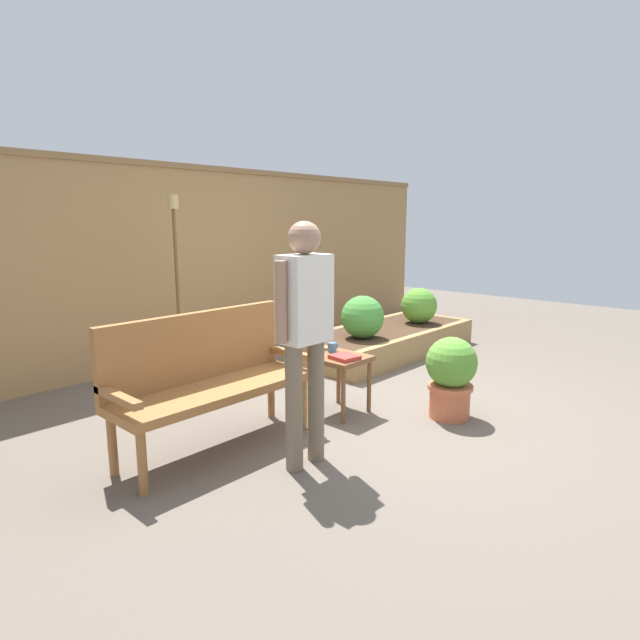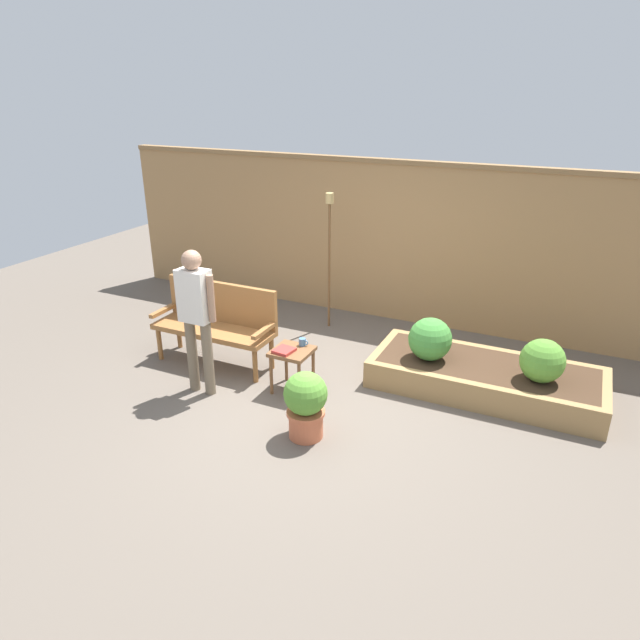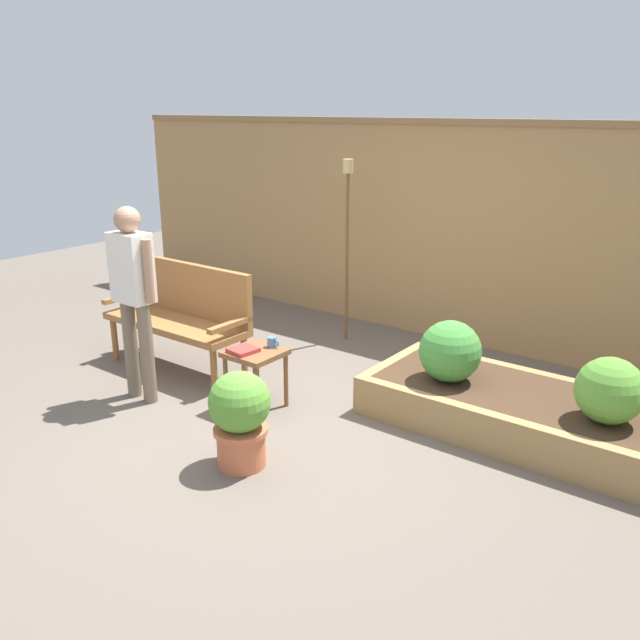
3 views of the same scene
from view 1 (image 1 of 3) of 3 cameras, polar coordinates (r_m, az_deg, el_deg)
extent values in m
plane|color=#60564C|center=(4.51, 6.50, -9.53)|extent=(14.00, 14.00, 0.00)
cube|color=#A37A4C|center=(6.14, -13.38, 5.77)|extent=(8.40, 0.10, 2.10)
cube|color=olive|center=(6.14, -13.84, 15.84)|extent=(8.40, 0.14, 0.06)
cylinder|color=#936033|center=(4.25, -5.34, -7.95)|extent=(0.06, 0.06, 0.40)
cylinder|color=#936033|center=(4.00, -1.83, -9.10)|extent=(0.06, 0.06, 0.40)
cylinder|color=#936033|center=(3.56, -21.65, -12.51)|extent=(0.06, 0.06, 0.40)
cylinder|color=#936033|center=(3.26, -18.78, -14.49)|extent=(0.06, 0.06, 0.40)
cube|color=#936033|center=(3.65, -11.23, -7.50)|extent=(1.44, 0.48, 0.06)
cube|color=#936033|center=(3.74, -13.30, -2.83)|extent=(1.44, 0.06, 0.48)
cube|color=#936033|center=(3.27, -21.17, -7.82)|extent=(0.06, 0.48, 0.04)
cube|color=#936033|center=(4.04, -3.39, -3.59)|extent=(0.06, 0.48, 0.04)
cylinder|color=brown|center=(4.54, 2.03, -6.37)|extent=(0.04, 0.04, 0.44)
cylinder|color=brown|center=(4.35, 5.37, -7.22)|extent=(0.04, 0.04, 0.44)
cylinder|color=brown|center=(4.31, -0.84, -7.34)|extent=(0.04, 0.04, 0.44)
cylinder|color=brown|center=(4.10, 2.55, -8.30)|extent=(0.04, 0.04, 0.44)
cube|color=brown|center=(4.25, 2.30, -4.22)|extent=(0.40, 0.40, 0.04)
cylinder|color=teal|center=(4.36, 1.33, -3.00)|extent=(0.07, 0.07, 0.08)
torus|color=teal|center=(4.39, 1.68, -2.90)|extent=(0.06, 0.01, 0.06)
cube|color=#B2332D|center=(4.16, 2.70, -4.06)|extent=(0.21, 0.22, 0.03)
cylinder|color=#C66642|center=(4.38, 13.90, -8.75)|extent=(0.32, 0.32, 0.24)
cylinder|color=#C66642|center=(4.34, 13.99, -7.05)|extent=(0.36, 0.36, 0.04)
sphere|color=#569333|center=(4.28, 14.11, -4.50)|extent=(0.41, 0.41, 0.41)
cube|color=#997547|center=(6.04, 10.66, -2.88)|extent=(2.40, 0.09, 0.30)
cube|color=#997547|center=(6.54, 3.90, -1.64)|extent=(2.40, 0.09, 0.30)
cube|color=#997547|center=(5.40, 0.00, -4.31)|extent=(0.09, 0.82, 0.30)
cube|color=#997547|center=(7.23, 12.46, -0.67)|extent=(0.09, 0.82, 0.30)
cube|color=#422D1E|center=(6.28, 7.14, -2.24)|extent=(2.22, 0.82, 0.30)
cylinder|color=brown|center=(5.70, 4.62, -1.67)|extent=(0.04, 0.04, 0.06)
sphere|color=#428938|center=(5.66, 4.65, 0.32)|extent=(0.46, 0.46, 0.46)
cylinder|color=brown|center=(6.62, 10.67, -0.07)|extent=(0.04, 0.04, 0.06)
sphere|color=#569333|center=(6.58, 10.72, 1.55)|extent=(0.44, 0.44, 0.44)
cylinder|color=brown|center=(5.25, -15.21, 2.45)|extent=(0.03, 0.03, 1.66)
cylinder|color=tan|center=(5.20, -15.71, 12.27)|extent=(0.10, 0.10, 0.13)
cylinder|color=#70604C|center=(3.45, -0.45, -8.71)|extent=(0.11, 0.11, 0.82)
cylinder|color=#70604C|center=(3.32, -2.84, -9.56)|extent=(0.11, 0.11, 0.82)
cube|color=silver|center=(3.21, -1.68, 2.34)|extent=(0.32, 0.20, 0.54)
cylinder|color=#9E755B|center=(3.36, 0.70, 2.71)|extent=(0.07, 0.07, 0.49)
cylinder|color=#9E755B|center=(3.08, -4.28, 1.92)|extent=(0.07, 0.07, 0.49)
sphere|color=#9E755B|center=(3.18, -1.72, 8.94)|extent=(0.20, 0.20, 0.20)
camera|label=2|loc=(6.24, 65.29, 18.66)|focal=31.91mm
camera|label=3|loc=(6.51, 51.39, 13.09)|focal=37.15mm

